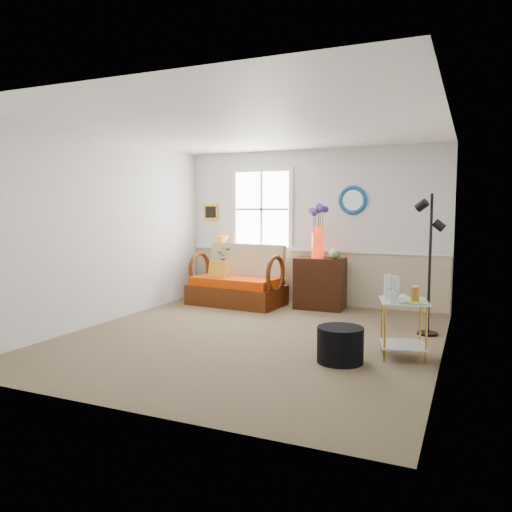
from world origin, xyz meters
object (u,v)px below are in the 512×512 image
at_px(cabinet, 320,283).
at_px(lamp_stand, 221,282).
at_px(floor_lamp, 430,265).
at_px(ottoman, 340,345).
at_px(loveseat, 237,275).
at_px(side_table, 403,329).

bearing_deg(cabinet, lamp_stand, 172.60).
bearing_deg(floor_lamp, ottoman, -93.38).
bearing_deg(ottoman, cabinet, 110.64).
xyz_separation_m(loveseat, cabinet, (1.38, 0.24, -0.09)).
height_order(cabinet, ottoman, cabinet).
bearing_deg(lamp_stand, side_table, -34.61).
bearing_deg(ottoman, floor_lamp, 64.87).
height_order(lamp_stand, ottoman, lamp_stand).
bearing_deg(ottoman, loveseat, 134.54).
bearing_deg(floor_lamp, side_table, -76.46).
bearing_deg(ottoman, lamp_stand, 135.59).
xyz_separation_m(lamp_stand, cabinet, (1.92, -0.20, 0.11)).
xyz_separation_m(floor_lamp, ottoman, (-0.75, -1.59, -0.71)).
bearing_deg(lamp_stand, loveseat, -39.24).
bearing_deg(floor_lamp, lamp_stand, -177.36).
height_order(lamp_stand, floor_lamp, floor_lamp).
xyz_separation_m(loveseat, lamp_stand, (-0.53, 0.44, -0.20)).
bearing_deg(side_table, ottoman, -142.57).
xyz_separation_m(loveseat, floor_lamp, (3.13, -0.83, 0.40)).
bearing_deg(side_table, floor_lamp, 81.79).
bearing_deg(loveseat, ottoman, -40.79).
relative_size(lamp_stand, ottoman, 1.23).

